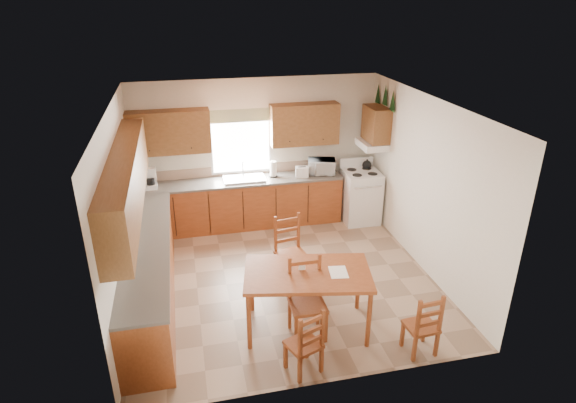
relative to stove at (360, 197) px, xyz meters
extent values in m
plane|color=#93785E|center=(-1.88, -1.67, -0.49)|extent=(4.50, 4.50, 0.00)
plane|color=brown|center=(-1.88, -1.67, 2.21)|extent=(4.50, 4.50, 0.00)
plane|color=silver|center=(-4.13, -1.67, 0.86)|extent=(4.50, 4.50, 0.00)
plane|color=silver|center=(0.37, -1.67, 0.86)|extent=(4.50, 4.50, 0.00)
plane|color=silver|center=(-1.88, 0.58, 0.86)|extent=(4.50, 4.50, 0.00)
plane|color=silver|center=(-1.88, -3.92, 0.86)|extent=(4.50, 4.50, 0.00)
cube|color=brown|center=(-2.25, 0.28, -0.05)|extent=(3.75, 0.60, 0.88)
cube|color=brown|center=(-3.83, -1.82, -0.05)|extent=(0.60, 3.60, 0.88)
cube|color=#57524D|center=(-2.25, 0.28, 0.41)|extent=(3.75, 0.63, 0.04)
cube|color=#57524D|center=(-3.83, -1.82, 0.41)|extent=(0.63, 3.60, 0.04)
cube|color=gray|center=(-2.25, 0.57, 0.52)|extent=(3.75, 0.01, 0.18)
cube|color=brown|center=(-3.43, 0.41, 1.37)|extent=(1.41, 0.33, 0.75)
cube|color=brown|center=(-1.02, 0.41, 1.37)|extent=(1.25, 0.33, 0.75)
cube|color=brown|center=(-3.96, -1.82, 1.37)|extent=(0.33, 3.60, 0.75)
cube|color=brown|center=(0.20, -0.02, 1.41)|extent=(0.33, 0.62, 0.62)
cube|color=silver|center=(0.15, -0.02, 1.03)|extent=(0.44, 0.62, 0.12)
cube|color=silver|center=(-2.18, 0.55, 1.06)|extent=(1.13, 0.02, 1.18)
cube|color=white|center=(-2.18, 0.54, 1.06)|extent=(1.05, 0.01, 1.10)
cube|color=#445F32|center=(-2.18, 0.52, 1.56)|extent=(1.19, 0.01, 0.24)
cube|color=silver|center=(-2.18, 0.28, 0.45)|extent=(0.75, 0.45, 0.04)
cone|color=black|center=(0.33, -0.34, 1.89)|extent=(0.22, 0.22, 0.36)
cone|color=black|center=(0.33, -0.02, 1.93)|extent=(0.22, 0.22, 0.36)
cone|color=black|center=(0.33, 0.30, 1.89)|extent=(0.22, 0.22, 0.36)
cube|color=silver|center=(0.00, 0.00, 0.00)|extent=(0.67, 0.70, 0.97)
cube|color=silver|center=(-3.82, 0.23, 0.62)|extent=(0.22, 0.27, 0.37)
cylinder|color=white|center=(-1.63, 0.32, 0.58)|extent=(0.16, 0.16, 0.30)
cube|color=silver|center=(-1.11, 0.19, 0.53)|extent=(0.25, 0.18, 0.19)
imported|color=silver|center=(-0.71, 0.28, 0.57)|extent=(0.54, 0.44, 0.28)
cube|color=brown|center=(-1.82, -2.91, -0.06)|extent=(1.73, 1.20, 0.85)
cube|color=brown|center=(-2.06, -3.66, -0.05)|extent=(0.47, 0.46, 0.87)
cube|color=brown|center=(-0.59, -3.66, -0.06)|extent=(0.39, 0.37, 0.86)
cube|color=brown|center=(-1.86, -3.06, 0.04)|extent=(0.45, 0.43, 1.06)
cube|color=brown|center=(-1.77, -1.78, 0.03)|extent=(0.49, 0.48, 1.03)
cube|color=white|center=(-1.45, -3.00, 0.37)|extent=(0.26, 0.32, 0.00)
cube|color=white|center=(-1.88, -2.84, 0.42)|extent=(0.08, 0.03, 0.11)
camera|label=1|loc=(-3.21, -7.90, 3.62)|focal=30.00mm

